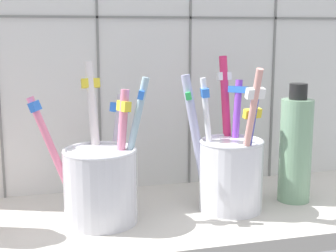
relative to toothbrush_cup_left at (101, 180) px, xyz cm
name	(u,v)px	position (x,y,z in cm)	size (l,w,h in cm)	color
counter_slab	(166,220)	(7.94, 0.73, -5.94)	(64.00, 22.00, 2.00)	#BCB7AD
tile_wall_back	(143,40)	(7.94, 12.73, 15.57)	(64.00, 2.20, 45.00)	silver
toothbrush_cup_left	(101,180)	(0.00, 0.00, 0.00)	(13.62, 10.60, 18.25)	silver
toothbrush_cup_right	(230,168)	(15.87, -0.11, 0.26)	(9.86, 12.38, 18.66)	white
soap_bottle	(295,148)	(25.15, 0.90, 2.04)	(4.13, 4.13, 15.29)	#7AA581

